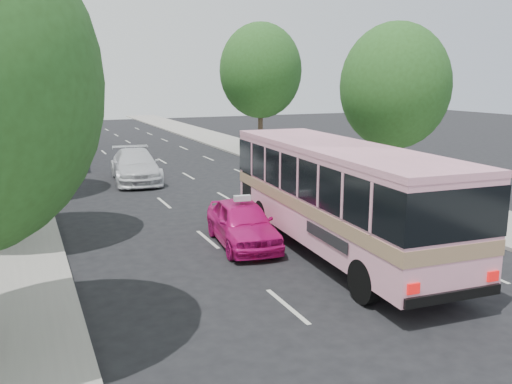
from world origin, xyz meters
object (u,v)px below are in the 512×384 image
pink_taxi (242,223)px  tour_coach_front (40,123)px  pink_bus (337,187)px  white_pickup (135,166)px  tour_coach_rear (34,116)px

pink_taxi → tour_coach_front: bearing=109.8°
pink_taxi → tour_coach_front: size_ratio=0.31×
pink_bus → tour_coach_front: size_ratio=0.78×
pink_bus → tour_coach_front: 25.56m
pink_bus → pink_taxi: 3.38m
pink_taxi → white_pickup: bearing=101.2°
pink_bus → pink_taxi: size_ratio=2.50×
tour_coach_rear → pink_bus: bearing=-78.1°
pink_bus → white_pickup: pink_bus is taller
pink_bus → tour_coach_front: tour_coach_front is taller
pink_taxi → tour_coach_rear: size_ratio=0.32×
pink_bus → tour_coach_front: (-7.51, 24.43, 0.34)m
pink_taxi → tour_coach_rear: tour_coach_rear is taller
pink_taxi → tour_coach_rear: 30.85m
pink_bus → white_pickup: 15.06m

